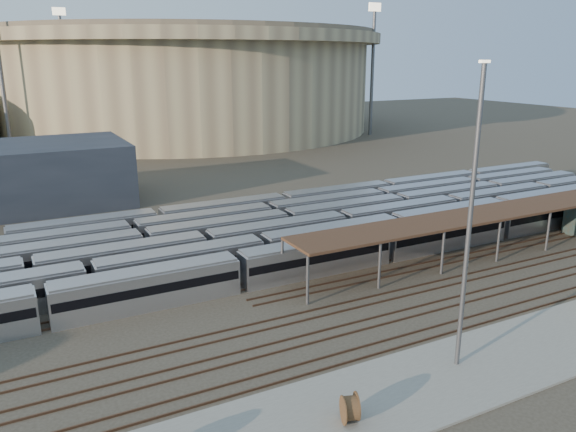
# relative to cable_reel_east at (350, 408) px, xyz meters

# --- Properties ---
(ground) EXTENTS (420.00, 420.00, 0.00)m
(ground) POSITION_rel_cable_reel_east_xyz_m (14.65, 16.16, -1.16)
(ground) COLOR #383026
(ground) RESTS_ON ground
(apron) EXTENTS (50.00, 9.00, 0.20)m
(apron) POSITION_rel_cable_reel_east_xyz_m (9.65, 1.16, -1.06)
(apron) COLOR gray
(apron) RESTS_ON ground
(subway_trains) EXTENTS (126.11, 23.90, 3.60)m
(subway_trains) POSITION_rel_cable_reel_east_xyz_m (15.81, 34.66, 0.64)
(subway_trains) COLOR #BABBBF
(subway_trains) RESTS_ON ground
(inspection_shed) EXTENTS (60.30, 6.00, 5.30)m
(inspection_shed) POSITION_rel_cable_reel_east_xyz_m (36.65, 20.16, 3.83)
(inspection_shed) COLOR #555559
(inspection_shed) RESTS_ON ground
(empty_tracks) EXTENTS (170.00, 9.62, 0.18)m
(empty_tracks) POSITION_rel_cable_reel_east_xyz_m (14.65, 11.16, -1.07)
(empty_tracks) COLOR #4C3323
(empty_tracks) RESTS_ON ground
(stadium) EXTENTS (124.00, 124.00, 32.50)m
(stadium) POSITION_rel_cable_reel_east_xyz_m (39.65, 156.16, 15.31)
(stadium) COLOR tan
(stadium) RESTS_ON ground
(floodlight_0) EXTENTS (4.00, 1.00, 38.40)m
(floodlight_0) POSITION_rel_cable_reel_east_xyz_m (-15.35, 126.16, 19.49)
(floodlight_0) COLOR #555559
(floodlight_0) RESTS_ON ground
(floodlight_2) EXTENTS (4.00, 1.00, 38.40)m
(floodlight_2) POSITION_rel_cable_reel_east_xyz_m (84.65, 116.16, 19.49)
(floodlight_2) COLOR #555559
(floodlight_2) RESTS_ON ground
(floodlight_3) EXTENTS (4.00, 1.00, 38.40)m
(floodlight_3) POSITION_rel_cable_reel_east_xyz_m (4.65, 176.16, 19.49)
(floodlight_3) COLOR #555559
(floodlight_3) RESTS_ON ground
(cable_reel_east) EXTENTS (1.65, 2.16, 1.92)m
(cable_reel_east) POSITION_rel_cable_reel_east_xyz_m (0.00, 0.00, 0.00)
(cable_reel_east) COLOR brown
(cable_reel_east) RESTS_ON apron
(yard_light_pole) EXTENTS (0.81, 0.36, 22.97)m
(yard_light_pole) POSITION_rel_cable_reel_east_xyz_m (11.46, 2.13, 10.61)
(yard_light_pole) COLOR #555559
(yard_light_pole) RESTS_ON apron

